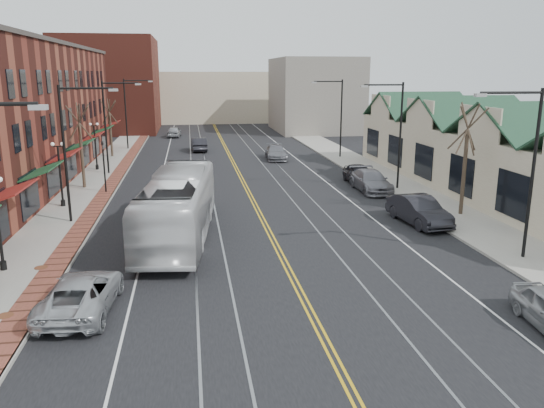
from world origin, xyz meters
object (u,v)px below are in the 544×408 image
object	(u,v)px
parked_suv	(81,294)
transit_bus	(178,206)
parked_car_c	(371,181)
parked_car_d	(359,174)
parked_car_b	(419,210)

from	to	relation	value
parked_suv	transit_bus	bearing A→B (deg)	-107.45
parked_car_c	parked_car_d	size ratio (longest dim) A/B	1.17
transit_bus	parked_car_c	world-z (taller)	transit_bus
parked_car_c	parked_car_d	bearing A→B (deg)	91.03
parked_suv	parked_car_d	world-z (taller)	parked_car_d
parked_suv	parked_car_b	xyz separation A→B (m)	(17.60, 9.39, 0.12)
parked_car_b	transit_bus	bearing A→B (deg)	175.79
parked_suv	parked_car_d	bearing A→B (deg)	-125.38
transit_bus	parked_car_b	world-z (taller)	transit_bus
transit_bus	parked_car_d	bearing A→B (deg)	-132.21
parked_car_d	parked_car_b	bearing A→B (deg)	-88.82
transit_bus	parked_suv	xyz separation A→B (m)	(-3.52, -8.78, -1.07)
parked_car_c	transit_bus	bearing A→B (deg)	-145.21
transit_bus	parked_car_c	xyz separation A→B (m)	(14.30, 9.80, -1.00)
transit_bus	parked_car_b	bearing A→B (deg)	-171.15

